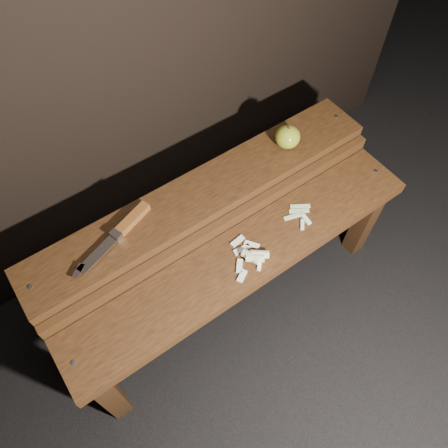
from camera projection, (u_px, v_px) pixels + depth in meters
ground at (233, 298)px, 1.69m from camera, size 60.00×60.00×0.00m
bench_front_tier at (246, 267)px, 1.37m from camera, size 1.20×0.20×0.42m
bench_rear_tier at (205, 208)px, 1.42m from camera, size 1.20×0.21×0.50m
apple at (288, 137)px, 1.42m from camera, size 0.08×0.08×0.09m
knife at (124, 227)px, 1.26m from camera, size 0.29×0.12×0.03m
apple_scraps at (258, 251)px, 1.31m from camera, size 0.36×0.13×0.03m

